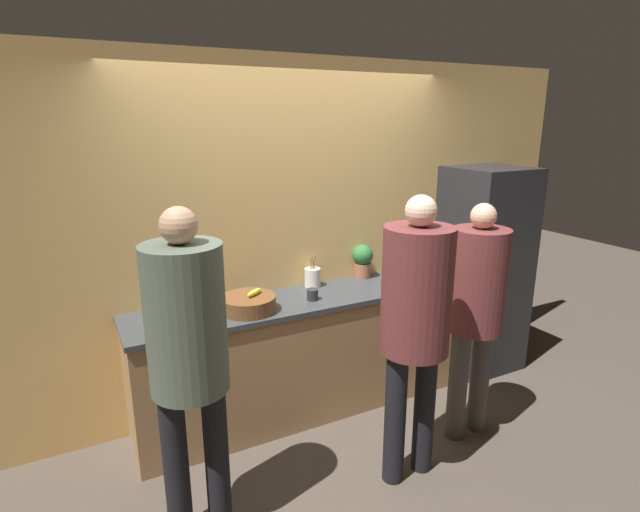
{
  "coord_description": "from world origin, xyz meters",
  "views": [
    {
      "loc": [
        -1.51,
        -2.76,
        2.17
      ],
      "look_at": [
        0.0,
        0.13,
        1.26
      ],
      "focal_mm": 28.0,
      "sensor_mm": 36.0,
      "label": 1
    }
  ],
  "objects_px": {
    "utensil_crock": "(313,277)",
    "bottle_clear": "(152,304)",
    "cup_black": "(312,295)",
    "potted_plant": "(363,260)",
    "person_right": "(476,301)",
    "fruit_bowl": "(248,304)",
    "person_left": "(188,345)",
    "bottle_red": "(201,310)",
    "person_center": "(416,312)",
    "cup_white": "(404,271)",
    "refrigerator": "(482,270)"
  },
  "relations": [
    {
      "from": "person_center",
      "to": "utensil_crock",
      "type": "bearing_deg",
      "value": 94.58
    },
    {
      "from": "refrigerator",
      "to": "person_center",
      "type": "relative_size",
      "value": 1.0
    },
    {
      "from": "potted_plant",
      "to": "refrigerator",
      "type": "bearing_deg",
      "value": -12.55
    },
    {
      "from": "refrigerator",
      "to": "cup_white",
      "type": "relative_size",
      "value": 17.27
    },
    {
      "from": "bottle_clear",
      "to": "person_right",
      "type": "bearing_deg",
      "value": -27.64
    },
    {
      "from": "cup_black",
      "to": "cup_white",
      "type": "height_order",
      "value": "cup_white"
    },
    {
      "from": "fruit_bowl",
      "to": "potted_plant",
      "type": "bearing_deg",
      "value": 14.31
    },
    {
      "from": "person_left",
      "to": "potted_plant",
      "type": "distance_m",
      "value": 1.92
    },
    {
      "from": "fruit_bowl",
      "to": "potted_plant",
      "type": "distance_m",
      "value": 1.11
    },
    {
      "from": "bottle_clear",
      "to": "bottle_red",
      "type": "bearing_deg",
      "value": -54.81
    },
    {
      "from": "person_right",
      "to": "fruit_bowl",
      "type": "bearing_deg",
      "value": 151.44
    },
    {
      "from": "refrigerator",
      "to": "person_right",
      "type": "height_order",
      "value": "refrigerator"
    },
    {
      "from": "person_right",
      "to": "potted_plant",
      "type": "relative_size",
      "value": 6.1
    },
    {
      "from": "bottle_red",
      "to": "cup_black",
      "type": "xyz_separation_m",
      "value": [
        0.81,
        0.06,
        -0.05
      ]
    },
    {
      "from": "cup_black",
      "to": "potted_plant",
      "type": "relative_size",
      "value": 0.3
    },
    {
      "from": "person_center",
      "to": "potted_plant",
      "type": "xyz_separation_m",
      "value": [
        0.37,
        1.16,
        -0.03
      ]
    },
    {
      "from": "fruit_bowl",
      "to": "utensil_crock",
      "type": "relative_size",
      "value": 1.5
    },
    {
      "from": "person_center",
      "to": "cup_black",
      "type": "distance_m",
      "value": 0.91
    },
    {
      "from": "potted_plant",
      "to": "person_right",
      "type": "bearing_deg",
      "value": -75.6
    },
    {
      "from": "person_left",
      "to": "utensil_crock",
      "type": "height_order",
      "value": "person_left"
    },
    {
      "from": "bottle_red",
      "to": "utensil_crock",
      "type": "bearing_deg",
      "value": 18.69
    },
    {
      "from": "person_center",
      "to": "cup_white",
      "type": "relative_size",
      "value": 17.2
    },
    {
      "from": "bottle_red",
      "to": "fruit_bowl",
      "type": "bearing_deg",
      "value": 10.84
    },
    {
      "from": "person_center",
      "to": "person_left",
      "type": "bearing_deg",
      "value": 172.46
    },
    {
      "from": "utensil_crock",
      "to": "bottle_clear",
      "type": "relative_size",
      "value": 1.62
    },
    {
      "from": "person_center",
      "to": "potted_plant",
      "type": "bearing_deg",
      "value": 72.09
    },
    {
      "from": "fruit_bowl",
      "to": "utensil_crock",
      "type": "xyz_separation_m",
      "value": [
        0.61,
        0.26,
        0.02
      ]
    },
    {
      "from": "refrigerator",
      "to": "fruit_bowl",
      "type": "relative_size",
      "value": 4.8
    },
    {
      "from": "person_right",
      "to": "fruit_bowl",
      "type": "relative_size",
      "value": 4.46
    },
    {
      "from": "person_left",
      "to": "utensil_crock",
      "type": "bearing_deg",
      "value": 39.55
    },
    {
      "from": "refrigerator",
      "to": "bottle_clear",
      "type": "distance_m",
      "value": 2.75
    },
    {
      "from": "bottle_clear",
      "to": "cup_black",
      "type": "xyz_separation_m",
      "value": [
        1.05,
        -0.28,
        -0.02
      ]
    },
    {
      "from": "person_right",
      "to": "cup_white",
      "type": "relative_size",
      "value": 16.06
    },
    {
      "from": "utensil_crock",
      "to": "bottle_clear",
      "type": "xyz_separation_m",
      "value": [
        -1.19,
        0.02,
        -0.02
      ]
    },
    {
      "from": "utensil_crock",
      "to": "cup_black",
      "type": "bearing_deg",
      "value": -116.93
    },
    {
      "from": "cup_black",
      "to": "potted_plant",
      "type": "distance_m",
      "value": 0.67
    },
    {
      "from": "refrigerator",
      "to": "person_left",
      "type": "bearing_deg",
      "value": -164.66
    },
    {
      "from": "cup_white",
      "to": "person_right",
      "type": "bearing_deg",
      "value": -92.74
    },
    {
      "from": "potted_plant",
      "to": "cup_white",
      "type": "bearing_deg",
      "value": -27.75
    },
    {
      "from": "person_right",
      "to": "fruit_bowl",
      "type": "height_order",
      "value": "person_right"
    },
    {
      "from": "potted_plant",
      "to": "person_left",
      "type": "bearing_deg",
      "value": -148.91
    },
    {
      "from": "refrigerator",
      "to": "cup_black",
      "type": "height_order",
      "value": "refrigerator"
    },
    {
      "from": "bottle_clear",
      "to": "cup_white",
      "type": "xyz_separation_m",
      "value": [
        1.95,
        -0.16,
        -0.01
      ]
    },
    {
      "from": "fruit_bowl",
      "to": "potted_plant",
      "type": "height_order",
      "value": "potted_plant"
    },
    {
      "from": "person_center",
      "to": "potted_plant",
      "type": "relative_size",
      "value": 6.54
    },
    {
      "from": "person_center",
      "to": "bottle_clear",
      "type": "distance_m",
      "value": 1.73
    },
    {
      "from": "person_left",
      "to": "person_right",
      "type": "height_order",
      "value": "person_left"
    },
    {
      "from": "refrigerator",
      "to": "fruit_bowl",
      "type": "height_order",
      "value": "refrigerator"
    },
    {
      "from": "person_right",
      "to": "potted_plant",
      "type": "xyz_separation_m",
      "value": [
        -0.26,
        1.0,
        0.06
      ]
    },
    {
      "from": "fruit_bowl",
      "to": "bottle_red",
      "type": "xyz_separation_m",
      "value": [
        -0.34,
        -0.06,
        0.04
      ]
    }
  ]
}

